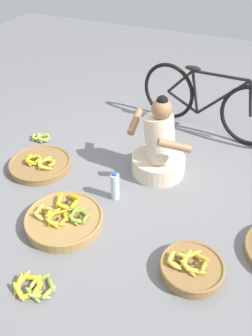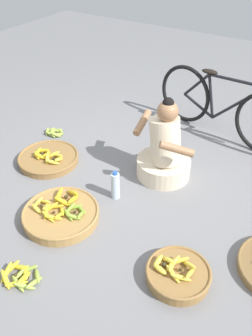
% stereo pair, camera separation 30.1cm
% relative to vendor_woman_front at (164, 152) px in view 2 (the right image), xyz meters
% --- Properties ---
extents(ground_plane, '(10.00, 10.00, 0.00)m').
position_rel_vendor_woman_front_xyz_m(ground_plane, '(-0.12, -0.30, -0.27)').
color(ground_plane, slate).
extents(vendor_woman_front, '(0.68, 0.56, 0.82)m').
position_rel_vendor_woman_front_xyz_m(vendor_woman_front, '(0.00, 0.00, 0.00)').
color(vendor_woman_front, beige).
rests_on(vendor_woman_front, ground).
extents(bicycle_leaning, '(1.67, 0.42, 0.73)m').
position_rel_vendor_woman_front_xyz_m(bicycle_leaning, '(0.19, 1.01, 0.09)').
color(bicycle_leaning, black).
rests_on(bicycle_leaning, ground).
extents(banana_basket_front_center, '(0.65, 0.65, 0.17)m').
position_rel_vendor_woman_front_xyz_m(banana_basket_front_center, '(-0.45, -1.00, -0.21)').
color(banana_basket_front_center, '#A87F47').
rests_on(banana_basket_front_center, ground).
extents(banana_basket_mid_right, '(0.47, 0.47, 0.16)m').
position_rel_vendor_woman_front_xyz_m(banana_basket_mid_right, '(0.64, -1.03, -0.21)').
color(banana_basket_mid_right, olive).
rests_on(banana_basket_mid_right, ground).
extents(banana_basket_near_bicycle, '(0.62, 0.62, 0.15)m').
position_rel_vendor_woman_front_xyz_m(banana_basket_near_bicycle, '(-1.10, -0.43, -0.22)').
color(banana_basket_near_bicycle, olive).
rests_on(banana_basket_near_bicycle, ground).
extents(loose_bananas_back_right, '(0.31, 0.26, 0.09)m').
position_rel_vendor_woman_front_xyz_m(loose_bananas_back_right, '(-0.30, -1.62, -0.24)').
color(loose_bananas_back_right, yellow).
rests_on(loose_bananas_back_right, ground).
extents(loose_bananas_mid_left, '(0.24, 0.19, 0.09)m').
position_rel_vendor_woman_front_xyz_m(loose_bananas_mid_left, '(-1.41, 0.02, -0.24)').
color(loose_bananas_mid_left, '#9EB747').
rests_on(loose_bananas_mid_left, ground).
extents(water_bottle, '(0.08, 0.08, 0.28)m').
position_rel_vendor_woman_front_xyz_m(water_bottle, '(-0.21, -0.52, -0.13)').
color(water_bottle, silver).
rests_on(water_bottle, ground).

